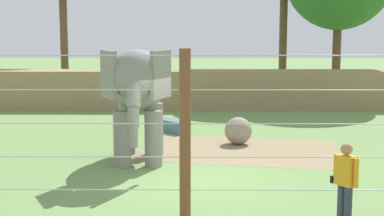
% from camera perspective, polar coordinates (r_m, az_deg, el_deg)
% --- Properties ---
extents(ground_plane, '(120.00, 120.00, 0.00)m').
position_cam_1_polar(ground_plane, '(14.04, -0.13, -7.43)').
color(ground_plane, '#6B8E4C').
extents(dirt_patch, '(6.72, 5.17, 0.01)m').
position_cam_1_polar(dirt_patch, '(17.63, 4.76, -4.26)').
color(dirt_patch, '#937F5B').
rests_on(dirt_patch, ground).
extents(embankment_wall, '(36.00, 1.80, 1.80)m').
position_cam_1_polar(embankment_wall, '(26.78, 0.18, 1.91)').
color(embankment_wall, '#997F56').
rests_on(embankment_wall, ground).
extents(elephant, '(1.84, 4.36, 3.23)m').
position_cam_1_polar(elephant, '(15.68, -5.46, 2.12)').
color(elephant, gray).
rests_on(elephant, ground).
extents(enrichment_ball, '(0.89, 0.89, 0.89)m').
position_cam_1_polar(enrichment_ball, '(18.44, 4.70, -2.31)').
color(enrichment_ball, gray).
rests_on(enrichment_ball, ground).
extents(cable_fence, '(10.92, 0.22, 3.37)m').
position_cam_1_polar(cable_fence, '(10.90, -0.42, -2.77)').
color(cable_fence, brown).
rests_on(cable_fence, ground).
extents(zookeeper, '(0.43, 0.52, 1.67)m').
position_cam_1_polar(zookeeper, '(10.84, 15.25, -7.31)').
color(zookeeper, '#33384C').
rests_on(zookeeper, ground).
extents(feed_trough, '(1.30, 1.38, 0.44)m').
position_cam_1_polar(feed_trough, '(20.63, -2.05, -1.83)').
color(feed_trough, slate).
rests_on(feed_trough, ground).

